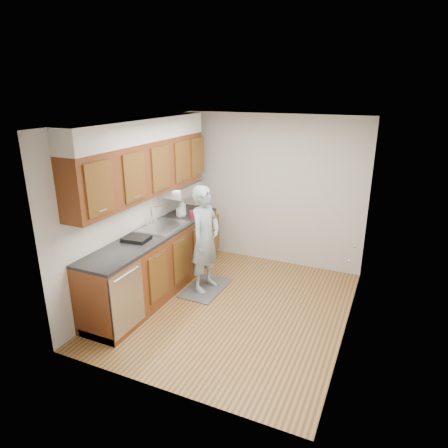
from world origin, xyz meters
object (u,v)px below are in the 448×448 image
object	(u,v)px
soap_bottle_a	(183,207)
steel_can	(194,214)
soda_can	(192,214)
soap_bottle_b	(180,210)
person	(205,232)
dish_rack	(136,239)

from	to	relation	value
soap_bottle_a	steel_can	distance (m)	0.24
soda_can	steel_can	distance (m)	0.04
soap_bottle_b	soda_can	size ratio (longest dim) A/B	1.66
person	dish_rack	distance (m)	0.99
person	soap_bottle_a	world-z (taller)	person
soap_bottle_a	dish_rack	xyz separation A→B (m)	(-0.04, -1.18, -0.13)
soap_bottle_b	steel_can	size ratio (longest dim) A/B	1.76
soap_bottle_a	dish_rack	world-z (taller)	soap_bottle_a
person	soap_bottle_b	world-z (taller)	person
soap_bottle_b	steel_can	xyz separation A→B (m)	(0.25, 0.01, -0.05)
person	soda_can	distance (m)	0.60
dish_rack	person	bearing A→B (deg)	42.65
soap_bottle_a	soap_bottle_b	bearing A→B (deg)	-144.66
person	soap_bottle_a	xyz separation A→B (m)	(-0.62, 0.45, 0.18)
person	soap_bottle_b	xyz separation A→B (m)	(-0.65, 0.42, 0.14)
soap_bottle_b	soda_can	distance (m)	0.22
person	soda_can	xyz separation A→B (m)	(-0.43, 0.40, 0.09)
soda_can	soap_bottle_b	bearing A→B (deg)	174.97
dish_rack	soap_bottle_b	bearing A→B (deg)	84.25
soap_bottle_a	soda_can	xyz separation A→B (m)	(0.19, -0.04, -0.09)
soap_bottle_b	dish_rack	distance (m)	1.16
steel_can	soap_bottle_b	bearing A→B (deg)	-177.56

